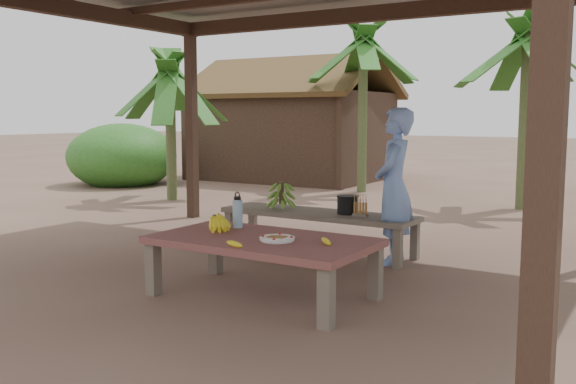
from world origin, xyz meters
The scene contains 16 objects.
ground centered at (0.00, 0.00, 0.00)m, with size 80.00×80.00×0.00m, color brown.
work_table centered at (0.38, -0.64, 0.43)m, with size 1.81×1.01×0.50m.
bench centered at (-0.07, 1.11, 0.39)m, with size 2.21×0.64×0.45m.
ripe_banana_bunch centered at (-0.16, -0.59, 0.58)m, with size 0.25×0.22×0.15m, color yellow, non-canonical shape.
plate centered at (0.55, -0.70, 0.52)m, with size 0.28×0.28×0.04m.
loose_banana_front centered at (0.40, -1.06, 0.52)m, with size 0.04×0.15×0.04m, color yellow.
loose_banana_side centered at (0.95, -0.61, 0.52)m, with size 0.04×0.16×0.04m, color yellow.
water_flask centered at (-0.07, -0.36, 0.64)m, with size 0.09×0.09×0.32m.
green_banana_stalk centered at (-0.54, 1.12, 0.61)m, with size 0.28×0.28×0.32m, color #598C2D, non-canonical shape.
cooking_pot centered at (0.27, 1.15, 0.54)m, with size 0.22×0.22×0.19m, color black.
skewer_rack centered at (0.47, 1.06, 0.57)m, with size 0.18×0.08×0.24m, color #A57F47, non-canonical shape.
woman centered at (0.82, 1.08, 0.79)m, with size 0.57×0.38×1.57m, color #7495DC.
hut centered at (-4.50, 8.00, 1.10)m, with size 4.40×3.43×2.85m.
banana_plant_n centered at (1.15, 5.66, 2.47)m, with size 1.80×1.80×2.95m.
banana_plant_nw centered at (-2.00, 6.44, 2.67)m, with size 1.80×1.80×3.16m.
banana_plant_w centered at (-4.38, 3.63, 1.98)m, with size 1.80×1.80×2.45m.
Camera 1 is at (3.23, -4.95, 1.50)m, focal length 40.00 mm.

